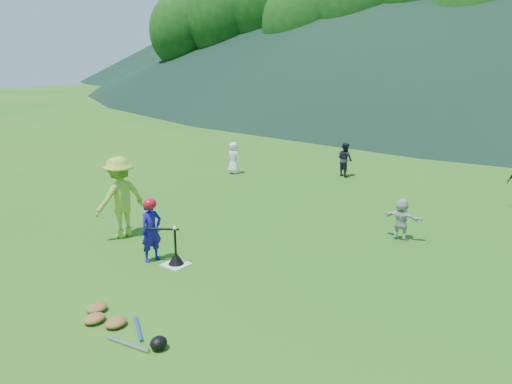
# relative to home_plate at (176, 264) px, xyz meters

# --- Properties ---
(ground) EXTENTS (120.00, 120.00, 0.00)m
(ground) POSITION_rel_home_plate_xyz_m (0.00, 0.00, -0.01)
(ground) COLOR #175E15
(ground) RESTS_ON ground
(home_plate) EXTENTS (0.45, 0.45, 0.02)m
(home_plate) POSITION_rel_home_plate_xyz_m (0.00, 0.00, 0.00)
(home_plate) COLOR silver
(home_plate) RESTS_ON ground
(baseball) EXTENTS (0.08, 0.08, 0.08)m
(baseball) POSITION_rel_home_plate_xyz_m (0.00, 0.00, 0.73)
(baseball) COLOR white
(baseball) RESTS_ON batting_tee
(batter_child) EXTENTS (0.35, 0.48, 1.23)m
(batter_child) POSITION_rel_home_plate_xyz_m (-0.52, -0.13, 0.60)
(batter_child) COLOR navy
(batter_child) RESTS_ON ground
(adult_coach) EXTENTS (0.78, 1.22, 1.78)m
(adult_coach) POSITION_rel_home_plate_xyz_m (-2.09, 0.39, 0.88)
(adult_coach) COLOR #9ABB37
(adult_coach) RESTS_ON ground
(fielder_a) EXTENTS (0.56, 0.39, 1.08)m
(fielder_a) POSITION_rel_home_plate_xyz_m (-4.11, 6.62, 0.53)
(fielder_a) COLOR white
(fielder_a) RESTS_ON ground
(fielder_b) EXTENTS (0.68, 0.62, 1.13)m
(fielder_b) POSITION_rel_home_plate_xyz_m (-0.94, 8.57, 0.55)
(fielder_b) COLOR black
(fielder_b) RESTS_ON ground
(fielder_d) EXTENTS (0.87, 0.31, 0.93)m
(fielder_d) POSITION_rel_home_plate_xyz_m (2.86, 3.91, 0.46)
(fielder_d) COLOR #BDBDBD
(fielder_d) RESTS_ON ground
(batting_tee) EXTENTS (0.30, 0.30, 0.68)m
(batting_tee) POSITION_rel_home_plate_xyz_m (0.00, 0.00, 0.12)
(batting_tee) COLOR black
(batting_tee) RESTS_ON home_plate
(batter_gear) EXTENTS (0.70, 0.33, 0.59)m
(batter_gear) POSITION_rel_home_plate_xyz_m (-0.49, -0.12, 1.10)
(batter_gear) COLOR red
(batter_gear) RESTS_ON ground
(equipment_pile) EXTENTS (1.80, 0.64, 0.19)m
(equipment_pile) POSITION_rel_home_plate_xyz_m (0.95, -2.13, 0.06)
(equipment_pile) COLOR olive
(equipment_pile) RESTS_ON ground
(outfield_fence) EXTENTS (70.07, 0.08, 1.33)m
(outfield_fence) POSITION_rel_home_plate_xyz_m (0.00, 28.00, 0.69)
(outfield_fence) COLOR gray
(outfield_fence) RESTS_ON ground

